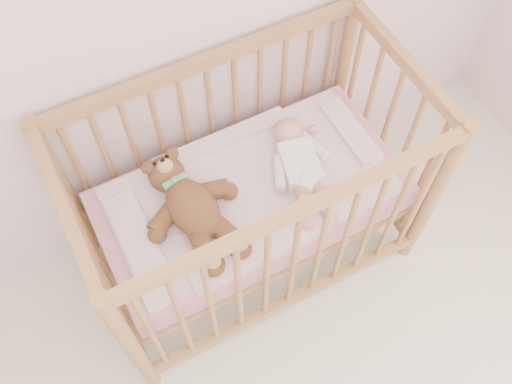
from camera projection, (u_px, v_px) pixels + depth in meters
wall_back at (54, 7)px, 1.67m from camera, size 4.00×0.02×2.70m
crib at (250, 198)px, 2.32m from camera, size 1.36×0.76×1.00m
mattress at (250, 199)px, 2.33m from camera, size 1.22×0.62×0.13m
blanket at (250, 190)px, 2.27m from camera, size 1.10×0.58×0.06m
baby at (300, 163)px, 2.24m from camera, size 0.37×0.58×0.13m
teddy_bear at (193, 209)px, 2.13m from camera, size 0.48×0.62×0.16m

